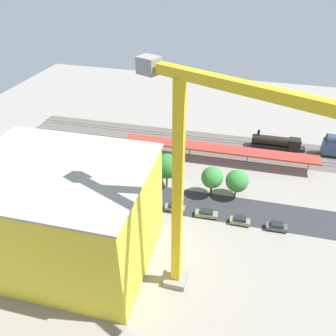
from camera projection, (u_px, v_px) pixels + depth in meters
ground_plane at (177, 185)px, 78.49m from camera, size 161.31×161.31×0.00m
rail_bed at (194, 143)px, 95.48m from camera, size 101.13×16.58×0.01m
street_asphalt at (171, 200)px, 73.76m from camera, size 101.01×11.49×0.01m
track_rails at (194, 142)px, 95.38m from camera, size 100.79×10.14×0.12m
platform_canopy_near at (218, 149)px, 85.12m from camera, size 50.63×5.49×4.08m
locomotive at (278, 143)px, 91.93m from camera, size 14.69×2.99×4.97m
parked_car_0 at (277, 227)px, 65.67m from camera, size 4.33×2.01×1.65m
parked_car_1 at (240, 221)px, 67.05m from camera, size 4.13×1.76×1.71m
parked_car_2 at (207, 214)px, 68.91m from camera, size 4.85×2.07×1.61m
parked_car_3 at (175, 208)px, 70.55m from camera, size 4.42×1.96×1.61m
parked_car_4 at (147, 204)px, 71.35m from camera, size 4.21×2.02×1.69m
construction_building at (66, 216)px, 55.58m from camera, size 28.99×22.68×18.94m
construction_roof_slab at (54, 169)px, 50.15m from camera, size 29.61×23.29×0.40m
tower_crane at (188, 184)px, 42.90m from camera, size 23.59×10.89×37.10m
box_truck_0 at (127, 201)px, 70.95m from camera, size 9.50×2.99×3.42m
box_truck_1 at (94, 189)px, 74.19m from camera, size 10.08×2.60×3.68m
box_truck_2 at (67, 189)px, 74.29m from camera, size 9.12×2.78×3.50m
street_tree_0 at (237, 181)px, 72.55m from camera, size 5.10×5.10×6.89m
street_tree_1 at (162, 166)px, 75.14m from camera, size 5.08×5.08×8.11m
street_tree_2 at (49, 151)px, 80.80m from camera, size 6.25×6.25×8.66m
street_tree_3 at (167, 166)px, 74.76m from camera, size 5.85×5.85×8.75m
street_tree_4 at (212, 178)px, 72.79m from camera, size 4.93×4.93×7.30m
street_tree_5 at (105, 159)px, 79.15m from camera, size 4.87×4.87×7.34m
traffic_light at (134, 193)px, 68.87m from camera, size 0.50×0.36×6.65m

